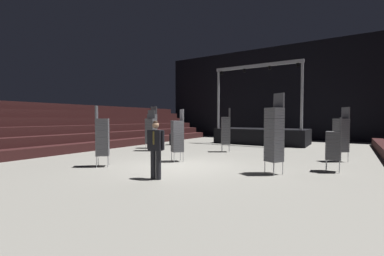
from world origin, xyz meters
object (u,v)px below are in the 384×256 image
chair_stack_rear_left (150,130)px  equipment_road_case (176,139)px  stage_riser (262,135)px  chair_stack_rear_right (341,134)px  chair_stack_rear_centre (102,136)px  chair_stack_front_right (274,134)px  chair_stack_mid_right (177,135)px  man_with_tie (156,146)px  chair_stack_mid_left (152,127)px  chair_stack_front_left (226,130)px  chair_stack_mid_centre (334,145)px

chair_stack_rear_left → equipment_road_case: bearing=-98.5°
chair_stack_rear_left → stage_riser: bearing=-138.3°
chair_stack_rear_right → equipment_road_case: 9.78m
chair_stack_rear_centre → chair_stack_front_right: bearing=66.2°
chair_stack_mid_right → stage_riser: bearing=-55.9°
chair_stack_mid_right → man_with_tie: bearing=151.7°
chair_stack_rear_right → chair_stack_rear_centre: bearing=87.0°
chair_stack_front_right → chair_stack_mid_left: (-7.93, 3.36, -0.04)m
chair_stack_rear_right → chair_stack_rear_centre: 9.41m
chair_stack_front_left → chair_stack_rear_left: chair_stack_front_left is taller
man_with_tie → chair_stack_mid_right: size_ratio=0.80×
stage_riser → man_with_tie: 12.07m
chair_stack_rear_left → chair_stack_mid_right: bearing=128.2°
chair_stack_front_right → chair_stack_rear_right: bearing=-84.8°
chair_stack_mid_left → chair_stack_rear_centre: 5.86m
chair_stack_mid_centre → chair_stack_mid_right: bearing=100.2°
chair_stack_rear_right → man_with_tie: bearing=103.5°
chair_stack_mid_right → equipment_road_case: bearing=-15.8°
chair_stack_rear_left → chair_stack_rear_right: (8.92, 1.48, 0.00)m
chair_stack_front_right → chair_stack_rear_centre: (-5.65, -2.03, -0.17)m
chair_stack_front_left → chair_stack_mid_left: 4.46m
chair_stack_rear_left → chair_stack_rear_right: size_ratio=1.00×
chair_stack_mid_left → equipment_road_case: bearing=-102.2°
chair_stack_mid_right → chair_stack_front_right: bearing=-146.2°
chair_stack_rear_right → chair_stack_rear_left: bearing=57.8°
chair_stack_front_right → chair_stack_rear_right: size_ratio=1.15×
chair_stack_mid_left → chair_stack_front_right: bearing=146.5°
chair_stack_mid_left → equipment_road_case: size_ratio=2.75×
man_with_tie → chair_stack_mid_left: 7.85m
chair_stack_mid_right → chair_stack_rear_right: 6.67m
chair_stack_front_right → chair_stack_rear_centre: 6.00m
chair_stack_rear_left → chair_stack_mid_centre: bearing=154.2°
equipment_road_case → chair_stack_front_right: bearing=-36.0°
chair_stack_rear_centre → chair_stack_front_left: bearing=117.5°
man_with_tie → chair_stack_front_right: chair_stack_front_right is taller
chair_stack_front_right → chair_stack_rear_centre: bearing=48.9°
chair_stack_front_right → chair_stack_mid_centre: chair_stack_front_right is taller
equipment_road_case → chair_stack_rear_right: bearing=-11.0°
stage_riser → chair_stack_mid_centre: 9.48m
chair_stack_front_left → chair_stack_rear_right: bearing=-123.9°
chair_stack_mid_right → chair_stack_rear_left: chair_stack_rear_left is taller
chair_stack_mid_centre → equipment_road_case: bearing=64.4°
chair_stack_mid_left → chair_stack_mid_right: size_ratio=1.16×
chair_stack_rear_centre → chair_stack_rear_left: bearing=155.9°
chair_stack_mid_centre → chair_stack_rear_left: 8.84m
chair_stack_mid_right → chair_stack_rear_left: size_ratio=0.96×
man_with_tie → chair_stack_rear_right: 7.75m
stage_riser → chair_stack_front_left: stage_riser is taller
chair_stack_rear_left → chair_stack_rear_right: 9.04m
chair_stack_front_left → chair_stack_front_right: (3.54, -4.14, 0.13)m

